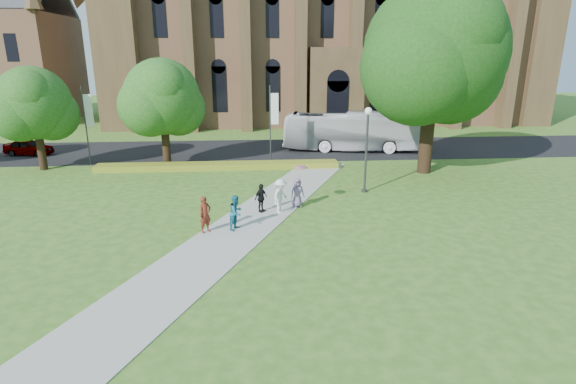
{
  "coord_description": "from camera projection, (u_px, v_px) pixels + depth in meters",
  "views": [
    {
      "loc": [
        0.66,
        -19.89,
        8.19
      ],
      "look_at": [
        2.33,
        1.61,
        1.6
      ],
      "focal_mm": 28.0,
      "sensor_mm": 36.0,
      "label": 1
    }
  ],
  "objects": [
    {
      "name": "ground",
      "position": [
        242.0,
        235.0,
        21.31
      ],
      "size": [
        160.0,
        160.0,
        0.0
      ],
      "primitive_type": "plane",
      "color": "#35601D",
      "rests_on": "ground"
    },
    {
      "name": "road",
      "position": [
        246.0,
        150.0,
        40.37
      ],
      "size": [
        160.0,
        10.0,
        0.02
      ],
      "primitive_type": "cube",
      "color": "black",
      "rests_on": "ground"
    },
    {
      "name": "footpath",
      "position": [
        242.0,
        227.0,
        22.25
      ],
      "size": [
        15.58,
        28.54,
        0.04
      ],
      "primitive_type": "cube",
      "rotation": [
        0.0,
        0.0,
        -0.44
      ],
      "color": "#B2B2A8",
      "rests_on": "ground"
    },
    {
      "name": "flower_hedge",
      "position": [
        219.0,
        166.0,
        33.68
      ],
      "size": [
        18.0,
        1.4,
        0.45
      ],
      "primitive_type": "cube",
      "color": "#AE9922",
      "rests_on": "ground"
    },
    {
      "name": "cathedral",
      "position": [
        325.0,
        15.0,
        56.14
      ],
      "size": [
        52.6,
        18.25,
        28.0
      ],
      "color": "brown",
      "rests_on": "ground"
    },
    {
      "name": "streetlamp",
      "position": [
        367.0,
        140.0,
        27.1
      ],
      "size": [
        0.44,
        0.44,
        5.24
      ],
      "color": "#38383D",
      "rests_on": "ground"
    },
    {
      "name": "large_tree",
      "position": [
        434.0,
        52.0,
        30.32
      ],
      "size": [
        9.6,
        9.6,
        13.2
      ],
      "color": "#332114",
      "rests_on": "ground"
    },
    {
      "name": "street_tree_0",
      "position": [
        33.0,
        103.0,
        32.12
      ],
      "size": [
        5.2,
        5.2,
        7.5
      ],
      "color": "#332114",
      "rests_on": "ground"
    },
    {
      "name": "street_tree_1",
      "position": [
        162.0,
        97.0,
        33.16
      ],
      "size": [
        5.6,
        5.6,
        8.05
      ],
      "color": "#332114",
      "rests_on": "ground"
    },
    {
      "name": "banner_pole_0",
      "position": [
        272.0,
        119.0,
        34.97
      ],
      "size": [
        0.7,
        0.1,
        6.0
      ],
      "color": "#38383D",
      "rests_on": "ground"
    },
    {
      "name": "banner_pole_1",
      "position": [
        87.0,
        121.0,
        33.93
      ],
      "size": [
        0.7,
        0.1,
        6.0
      ],
      "color": "#38383D",
      "rests_on": "ground"
    },
    {
      "name": "tour_coach",
      "position": [
        352.0,
        131.0,
        39.76
      ],
      "size": [
        12.46,
        4.78,
        3.39
      ],
      "primitive_type": "imported",
      "rotation": [
        0.0,
        0.0,
        1.41
      ],
      "color": "white",
      "rests_on": "road"
    },
    {
      "name": "car_0",
      "position": [
        29.0,
        147.0,
        38.15
      ],
      "size": [
        4.19,
        2.28,
        1.35
      ],
      "primitive_type": "imported",
      "rotation": [
        0.0,
        0.0,
        1.39
      ],
      "color": "gray",
      "rests_on": "road"
    },
    {
      "name": "pedestrian_0",
      "position": [
        205.0,
        215.0,
        21.32
      ],
      "size": [
        0.77,
        0.75,
        1.79
      ],
      "primitive_type": "imported",
      "rotation": [
        0.0,
        0.0,
        0.73
      ],
      "color": "maroon",
      "rests_on": "footpath"
    },
    {
      "name": "pedestrian_1",
      "position": [
        236.0,
        212.0,
        21.71
      ],
      "size": [
        0.99,
        1.05,
        1.72
      ],
      "primitive_type": "imported",
      "rotation": [
        0.0,
        0.0,
        1.03
      ],
      "color": "#1A6783",
      "rests_on": "footpath"
    },
    {
      "name": "pedestrian_2",
      "position": [
        280.0,
        196.0,
        24.02
      ],
      "size": [
        1.23,
        1.38,
        1.85
      ],
      "primitive_type": "imported",
      "rotation": [
        0.0,
        0.0,
        0.99
      ],
      "color": "white",
      "rests_on": "footpath"
    },
    {
      "name": "pedestrian_3",
      "position": [
        261.0,
        198.0,
        24.18
      ],
      "size": [
        0.91,
        0.93,
        1.56
      ],
      "primitive_type": "imported",
      "rotation": [
        0.0,
        0.0,
        0.81
      ],
      "color": "black",
      "rests_on": "footpath"
    },
    {
      "name": "pedestrian_4",
      "position": [
        297.0,
        193.0,
        24.99
      ],
      "size": [
        0.9,
        0.71,
        1.62
      ],
      "primitive_type": "imported",
      "rotation": [
        0.0,
        0.0,
        0.27
      ],
      "color": "slate",
      "rests_on": "footpath"
    },
    {
      "name": "parasol",
      "position": [
        301.0,
        172.0,
        24.77
      ],
      "size": [
        0.93,
        0.93,
        0.67
      ],
      "primitive_type": "imported",
      "rotation": [
        0.0,
        0.0,
        -0.26
      ],
      "color": "#D6979E",
      "rests_on": "pedestrian_4"
    }
  ]
}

